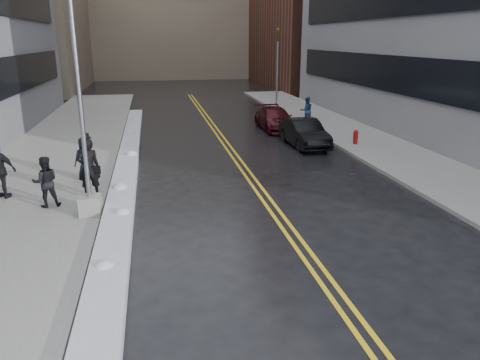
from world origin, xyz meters
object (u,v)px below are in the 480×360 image
pedestrian_east (307,111)px  car_black (304,133)px  pedestrian_b (45,182)px  traffic_signal (277,65)px  lamppost (84,139)px  pedestrian_fedora (89,168)px  pedestrian_c (85,158)px  car_maroon (275,119)px  fire_hydrant (356,136)px

pedestrian_east → car_black: pedestrian_east is taller
pedestrian_b → traffic_signal: bearing=-135.3°
traffic_signal → pedestrian_east: traffic_signal is taller
pedestrian_east → car_black: bearing=72.7°
pedestrian_east → traffic_signal: bearing=-88.9°
traffic_signal → pedestrian_b: size_ratio=3.60×
lamppost → pedestrian_b: size_ratio=4.57×
pedestrian_fedora → pedestrian_c: 2.27m
traffic_signal → pedestrian_fedora: size_ratio=2.92×
lamppost → car_black: 13.08m
pedestrian_b → pedestrian_c: size_ratio=1.01×
pedestrian_b → pedestrian_fedora: bearing=-161.8°
pedestrian_c → car_maroon: 13.73m
pedestrian_c → pedestrian_east: size_ratio=0.96×
traffic_signal → car_black: bearing=-98.9°
pedestrian_fedora → car_black: bearing=-163.6°
fire_hydrant → pedestrian_b: pedestrian_b is taller
lamppost → pedestrian_fedora: 2.25m
lamppost → fire_hydrant: bearing=33.0°
fire_hydrant → pedestrian_east: 6.13m
pedestrian_c → car_maroon: size_ratio=0.36×
fire_hydrant → pedestrian_c: 13.51m
pedestrian_fedora → pedestrian_east: bearing=-151.9°
fire_hydrant → car_maroon: (-2.87, 5.38, 0.11)m
fire_hydrant → pedestrian_fedora: size_ratio=0.36×
fire_hydrant → car_black: size_ratio=0.17×
pedestrian_b → pedestrian_c: 3.11m
fire_hydrant → pedestrian_east: size_ratio=0.43×
pedestrian_east → car_maroon: pedestrian_east is taller
pedestrian_fedora → car_maroon: 15.08m
lamppost → pedestrian_east: 18.34m
pedestrian_east → fire_hydrant: bearing=98.3°
pedestrian_east → pedestrian_c: bearing=41.6°
pedestrian_east → car_maroon: 2.36m
fire_hydrant → pedestrian_fedora: 13.97m
car_black → car_maroon: size_ratio=0.94×
pedestrian_c → pedestrian_b: bearing=50.9°
pedestrian_fedora → car_black: pedestrian_fedora is taller
pedestrian_east → pedestrian_b: bearing=47.1°
pedestrian_east → lamppost: bearing=52.6°
pedestrian_b → car_maroon: 16.48m
lamppost → car_maroon: bearing=54.8°
fire_hydrant → pedestrian_c: bearing=-162.8°
traffic_signal → pedestrian_east: size_ratio=3.50×
fire_hydrant → pedestrian_east: bearing=96.1°
car_maroon → traffic_signal: bearing=73.6°
lamppost → pedestrian_east: size_ratio=4.45×
car_black → pedestrian_fedora: bearing=-147.6°
pedestrian_east → car_black: size_ratio=0.40×
lamppost → pedestrian_fedora: bearing=96.1°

